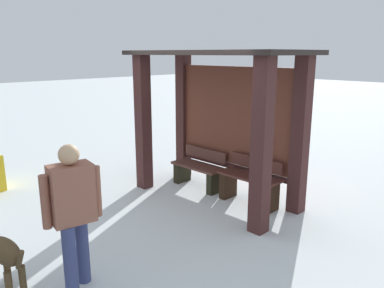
{
  "coord_description": "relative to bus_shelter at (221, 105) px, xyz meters",
  "views": [
    {
      "loc": [
        4.11,
        -4.61,
        2.44
      ],
      "look_at": [
        -0.31,
        -0.23,
        0.94
      ],
      "focal_mm": 35.46,
      "sensor_mm": 36.0,
      "label": 1
    }
  ],
  "objects": [
    {
      "name": "bench_left_inside",
      "position": [
        -0.58,
        0.08,
        -1.29
      ],
      "size": [
        1.06,
        0.42,
        0.71
      ],
      "color": "brown",
      "rests_on": "ground"
    },
    {
      "name": "bench_center_inside",
      "position": [
        0.58,
        0.08,
        -1.25
      ],
      "size": [
        1.06,
        0.4,
        0.78
      ],
      "color": "#502822",
      "rests_on": "ground"
    },
    {
      "name": "bus_shelter",
      "position": [
        0.0,
        0.0,
        0.0
      ],
      "size": [
        3.04,
        1.47,
        2.49
      ],
      "color": "#422221",
      "rests_on": "ground"
    },
    {
      "name": "dog",
      "position": [
        0.26,
        -3.66,
        -1.16
      ],
      "size": [
        0.87,
        0.26,
        0.64
      ],
      "color": "brown",
      "rests_on": "ground"
    },
    {
      "name": "ground_plane",
      "position": [
        0.0,
        -0.15,
        -1.61
      ],
      "size": [
        60.0,
        60.0,
        0.0
      ],
      "primitive_type": "plane",
      "color": "white"
    },
    {
      "name": "person_walking",
      "position": [
        0.72,
        -3.1,
        -0.69
      ],
      "size": [
        0.33,
        0.62,
        1.57
      ],
      "color": "#965C47",
      "rests_on": "ground"
    }
  ]
}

